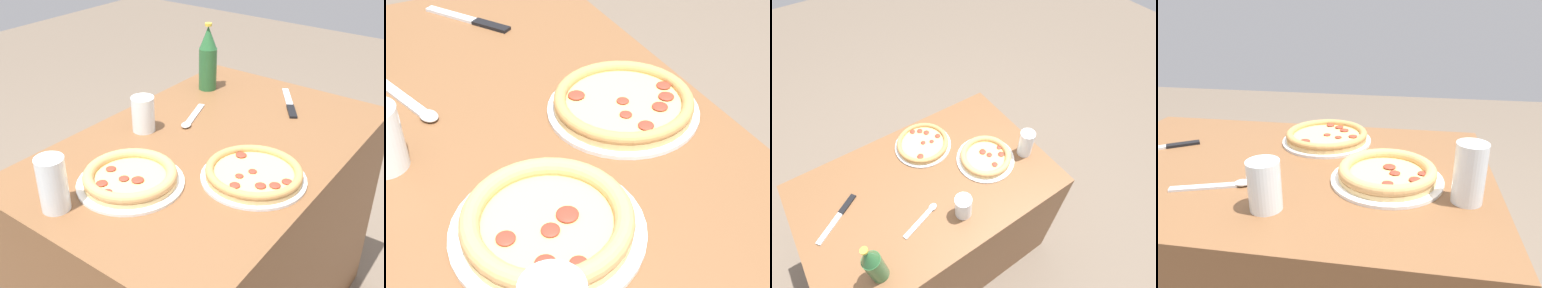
{
  "view_description": "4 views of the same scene",
  "coord_description": "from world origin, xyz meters",
  "views": [
    {
      "loc": [
        -1.04,
        -0.71,
        1.47
      ],
      "look_at": [
        -0.16,
        -0.05,
        0.86
      ],
      "focal_mm": 45.0,
      "sensor_mm": 36.0,
      "label": 1
    },
    {
      "loc": [
        -0.78,
        0.23,
        1.34
      ],
      "look_at": [
        -0.19,
        -0.06,
        0.81
      ],
      "focal_mm": 50.0,
      "sensor_mm": 36.0,
      "label": 2
    },
    {
      "loc": [
        0.27,
        0.7,
        1.94
      ],
      "look_at": [
        -0.24,
        -0.05,
        0.85
      ],
      "focal_mm": 28.0,
      "sensor_mm": 36.0,
      "label": 3
    },
    {
      "loc": [
        -0.35,
        0.88,
        1.19
      ],
      "look_at": [
        -0.18,
        -0.11,
        0.81
      ],
      "focal_mm": 35.0,
      "sensor_mm": 36.0,
      "label": 4
    }
  ],
  "objects": [
    {
      "name": "pizza_margherita",
      "position": [
        -0.3,
        0.04,
        0.79
      ],
      "size": [
        0.28,
        0.28,
        0.04
      ],
      "color": "white",
      "rests_on": "table"
    },
    {
      "name": "pizza_salami",
      "position": [
        -0.09,
        -0.2,
        0.79
      ],
      "size": [
        0.28,
        0.28,
        0.04
      ],
      "color": "silver",
      "rests_on": "table"
    },
    {
      "name": "table",
      "position": [
        0.0,
        0.0,
        0.39
      ],
      "size": [
        1.14,
        0.74,
        0.77
      ],
      "color": "brown",
      "rests_on": "ground_plane"
    },
    {
      "name": "knife",
      "position": [
        0.39,
        -0.07,
        0.78
      ],
      "size": [
        0.21,
        0.15,
        0.01
      ],
      "color": "black",
      "rests_on": "table"
    },
    {
      "name": "spoon",
      "position": [
        0.09,
        0.14,
        0.78
      ],
      "size": [
        0.19,
        0.08,
        0.01
      ],
      "color": "silver",
      "rests_on": "table"
    }
  ]
}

